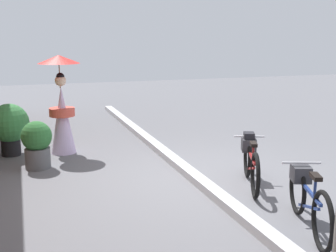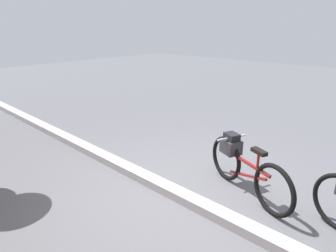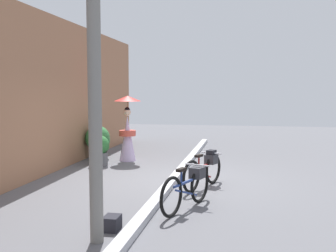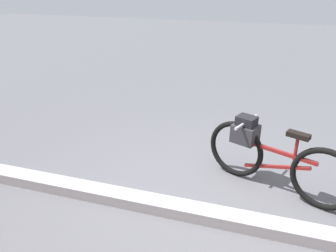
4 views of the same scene
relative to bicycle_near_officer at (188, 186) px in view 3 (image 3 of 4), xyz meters
The scene contains 10 objects.
ground_plane 2.27m from the bicycle_near_officer, 15.82° to the left, with size 30.00×30.00×0.00m, color slate.
building_wall 4.77m from the bicycle_near_officer, 61.43° to the left, with size 14.00×0.40×3.92m, color #9E6B4C.
sidewalk_curb 2.26m from the bicycle_near_officer, 15.82° to the left, with size 14.00×0.20×0.12m, color #B2B2B7.
bicycle_near_officer is the anchor object (origin of this frame).
bicycle_far_side 1.60m from the bicycle_near_officer, ahead, with size 1.53×0.71×0.76m.
person_with_parasol 5.10m from the bicycle_near_officer, 28.52° to the left, with size 0.80×0.80×1.90m.
potted_plant_by_door 4.61m from the bicycle_near_officer, 39.52° to the left, with size 0.54×0.52×0.83m.
potted_plant_small 5.71m from the bicycle_near_officer, 36.30° to the left, with size 0.76×0.74×1.00m.
backpack_on_pavement 1.63m from the bicycle_near_officer, 144.26° to the left, with size 0.30×0.22×0.22m.
utility_pole 2.87m from the bicycle_near_officer, 150.73° to the left, with size 0.18×0.18×4.80m, color slate.
Camera 3 is at (-8.93, -1.55, 2.04)m, focal length 42.87 mm.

